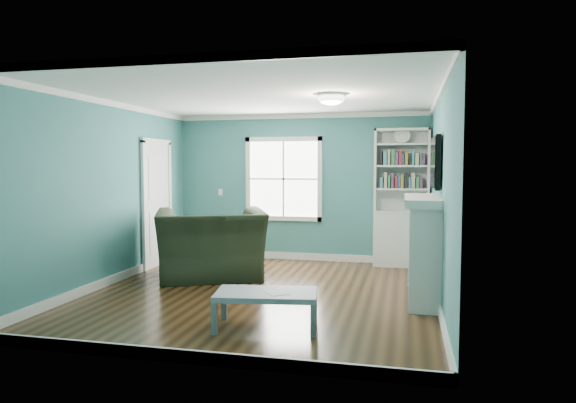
# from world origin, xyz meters

# --- Properties ---
(floor) EXTENTS (5.00, 5.00, 0.00)m
(floor) POSITION_xyz_m (0.00, 0.00, 0.00)
(floor) COLOR black
(floor) RESTS_ON ground
(room_walls) EXTENTS (5.00, 5.00, 5.00)m
(room_walls) POSITION_xyz_m (0.00, 0.00, 1.58)
(room_walls) COLOR #32716F
(room_walls) RESTS_ON ground
(trim) EXTENTS (4.50, 5.00, 2.60)m
(trim) POSITION_xyz_m (0.00, 0.00, 1.24)
(trim) COLOR white
(trim) RESTS_ON ground
(window) EXTENTS (1.40, 0.06, 1.50)m
(window) POSITION_xyz_m (-0.30, 2.49, 1.45)
(window) COLOR white
(window) RESTS_ON room_walls
(bookshelf) EXTENTS (0.90, 0.35, 2.31)m
(bookshelf) POSITION_xyz_m (1.77, 2.30, 0.92)
(bookshelf) COLOR silver
(bookshelf) RESTS_ON ground
(fireplace) EXTENTS (0.44, 1.58, 1.30)m
(fireplace) POSITION_xyz_m (2.08, 0.20, 0.64)
(fireplace) COLOR black
(fireplace) RESTS_ON ground
(tv) EXTENTS (0.06, 1.10, 0.65)m
(tv) POSITION_xyz_m (2.20, 0.20, 1.72)
(tv) COLOR black
(tv) RESTS_ON fireplace
(door) EXTENTS (0.12, 0.98, 2.17)m
(door) POSITION_xyz_m (-2.22, 1.40, 1.07)
(door) COLOR silver
(door) RESTS_ON ground
(ceiling_fixture) EXTENTS (0.38, 0.38, 0.15)m
(ceiling_fixture) POSITION_xyz_m (0.90, 0.10, 2.55)
(ceiling_fixture) COLOR white
(ceiling_fixture) RESTS_ON room_walls
(light_switch) EXTENTS (0.08, 0.01, 0.12)m
(light_switch) POSITION_xyz_m (-1.50, 2.48, 1.20)
(light_switch) COLOR white
(light_switch) RESTS_ON room_walls
(recliner) EXTENTS (1.85, 1.57, 1.37)m
(recliner) POSITION_xyz_m (-1.00, 0.73, 0.69)
(recliner) COLOR black
(recliner) RESTS_ON ground
(coffee_table) EXTENTS (1.12, 0.73, 0.38)m
(coffee_table) POSITION_xyz_m (0.45, -1.39, 0.33)
(coffee_table) COLOR #4E575E
(coffee_table) RESTS_ON ground
(paper_sheet) EXTENTS (0.32, 0.32, 0.00)m
(paper_sheet) POSITION_xyz_m (0.56, -1.41, 0.38)
(paper_sheet) COLOR white
(paper_sheet) RESTS_ON coffee_table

